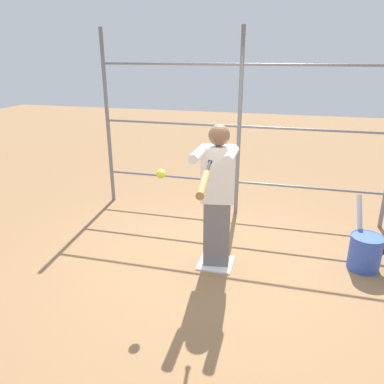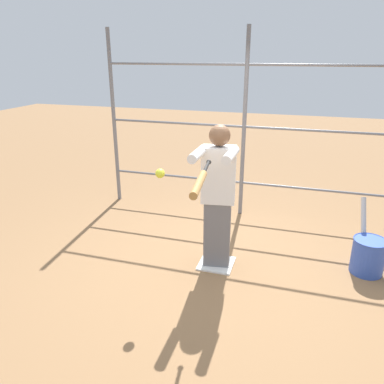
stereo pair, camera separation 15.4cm
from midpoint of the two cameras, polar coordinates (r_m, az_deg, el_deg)
ground_plane at (r=4.58m, az=2.68°, el=-10.86°), size 24.00×24.00×0.00m
home_plate at (r=4.58m, az=2.68°, el=-10.76°), size 0.40×0.40×0.02m
fence_backstop at (r=5.58m, az=6.42°, el=9.91°), size 4.28×0.06×2.74m
batter at (r=4.17m, az=2.83°, el=-0.27°), size 0.43×0.61×1.68m
baseball_bat_swinging at (r=3.09m, az=0.48°, el=1.71°), size 0.17×0.93×0.07m
softball_in_flight at (r=3.76m, az=-5.94°, el=2.77°), size 0.10×0.10×0.10m
bat_bucket at (r=4.80m, az=24.18°, el=-8.13°), size 0.72×0.63×0.79m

